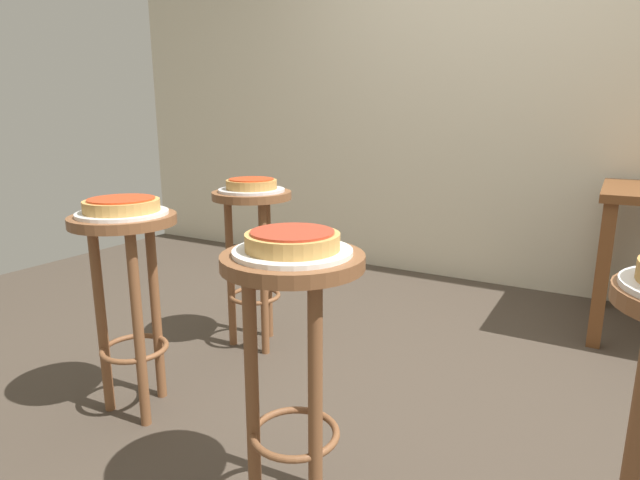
% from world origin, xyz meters
% --- Properties ---
extents(ground_plane, '(6.00, 6.00, 0.00)m').
position_xyz_m(ground_plane, '(0.00, 0.00, 0.00)').
color(ground_plane, '#42382D').
extents(back_wall, '(6.00, 0.10, 3.00)m').
position_xyz_m(back_wall, '(0.00, 1.65, 1.50)').
color(back_wall, beige).
rests_on(back_wall, ground_plane).
extents(stool_foreground, '(0.36, 0.36, 0.74)m').
position_xyz_m(stool_foreground, '(-0.03, -0.76, 0.54)').
color(stool_foreground, brown).
rests_on(stool_foreground, ground_plane).
extents(serving_plate_foreground, '(0.30, 0.30, 0.01)m').
position_xyz_m(serving_plate_foreground, '(-0.03, -0.76, 0.75)').
color(serving_plate_foreground, white).
rests_on(serving_plate_foreground, stool_foreground).
extents(pizza_foreground, '(0.23, 0.23, 0.05)m').
position_xyz_m(pizza_foreground, '(-0.03, -0.76, 0.78)').
color(pizza_foreground, tan).
rests_on(pizza_foreground, serving_plate_foreground).
extents(stool_middle, '(0.36, 0.36, 0.74)m').
position_xyz_m(stool_middle, '(-0.81, -0.62, 0.54)').
color(stool_middle, brown).
rests_on(stool_middle, ground_plane).
extents(serving_plate_middle, '(0.31, 0.31, 0.01)m').
position_xyz_m(serving_plate_middle, '(-0.81, -0.62, 0.75)').
color(serving_plate_middle, silver).
rests_on(serving_plate_middle, stool_middle).
extents(pizza_middle, '(0.25, 0.25, 0.05)m').
position_xyz_m(pizza_middle, '(-0.81, -0.62, 0.78)').
color(pizza_middle, tan).
rests_on(pizza_middle, serving_plate_middle).
extents(stool_rear, '(0.36, 0.36, 0.74)m').
position_xyz_m(stool_rear, '(-0.78, 0.07, 0.54)').
color(stool_rear, brown).
rests_on(stool_rear, ground_plane).
extents(serving_plate_rear, '(0.30, 0.30, 0.01)m').
position_xyz_m(serving_plate_rear, '(-0.78, 0.07, 0.75)').
color(serving_plate_rear, silver).
rests_on(serving_plate_rear, stool_rear).
extents(pizza_rear, '(0.23, 0.23, 0.05)m').
position_xyz_m(pizza_rear, '(-0.78, 0.07, 0.78)').
color(pizza_rear, '#B78442').
rests_on(pizza_rear, serving_plate_rear).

